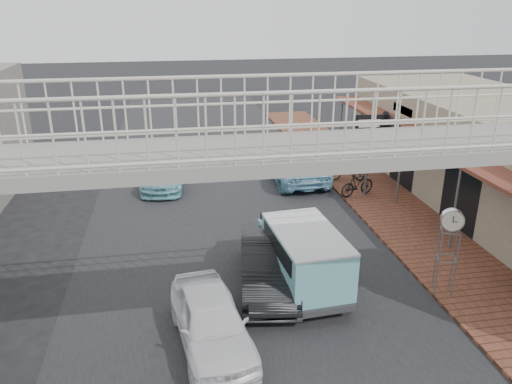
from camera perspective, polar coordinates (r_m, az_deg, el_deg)
name	(u,v)px	position (r m, az deg, el deg)	size (l,w,h in m)	color
ground	(245,286)	(14.55, -1.24, -10.66)	(120.00, 120.00, 0.00)	black
road_strip	(245,286)	(14.55, -1.24, -10.64)	(10.00, 60.00, 0.01)	black
sidewalk	(409,225)	(18.97, 17.13, -3.61)	(3.00, 40.00, 0.10)	brown
shophouse_row	(512,159)	(21.45, 27.25, 3.38)	(7.20, 18.00, 4.00)	gray
footbridge	(276,251)	(9.56, 2.30, -6.77)	(16.40, 2.40, 6.34)	gray
white_hatchback	(211,321)	(12.05, -5.15, -14.46)	(1.56, 3.87, 1.32)	white
dark_sedan	(268,264)	(14.20, 1.36, -8.20)	(1.50, 4.30, 1.42)	black
angkot_curb	(294,165)	(22.77, 4.41, 3.07)	(2.24, 4.86, 1.35)	#7CBCD7
angkot_far	(164,172)	(22.34, -10.44, 2.27)	(1.73, 4.25, 1.23)	#74BCCA
angkot_van	(303,251)	(13.94, 5.43, -6.71)	(1.99, 3.90, 1.86)	black
motorcycle_near	(347,171)	(22.70, 10.40, 2.40)	(0.60, 1.72, 0.90)	black
motorcycle_far	(357,184)	(20.96, 11.52, 0.88)	(0.47, 1.65, 0.99)	black
street_clock	(452,224)	(14.11, 21.45, -3.43)	(0.64, 0.61, 2.47)	#59595B
arrow_sign	(391,128)	(20.78, 15.14, 7.09)	(2.03, 1.29, 3.49)	#59595B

